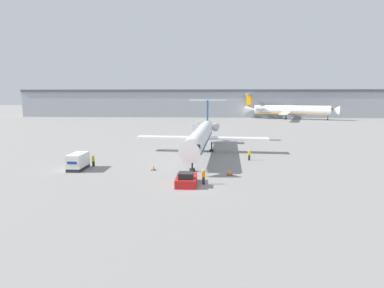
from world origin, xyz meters
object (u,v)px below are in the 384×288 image
Objects in this scene: airplane_main at (202,135)px; worker_near_tug at (204,176)px; traffic_cone_right at (230,173)px; worker_by_wing at (249,155)px; luggage_cart at (78,162)px; traffic_cone_left at (153,168)px; pushback_tug at (186,180)px; worker_on_apron at (93,161)px; airplane_parked_far_left at (289,110)px.

worker_near_tug is at bearing -88.07° from airplane_main.
worker_by_wing is at bearing 68.03° from traffic_cone_right.
luggage_cart reaches higher than traffic_cone_left.
airplane_main is 20.48m from worker_near_tug.
pushback_tug is at bearing -172.46° from worker_near_tug.
worker_on_apron is at bearing 169.05° from traffic_cone_right.
pushback_tug is 2.45× the size of worker_on_apron.
worker_near_tug reaches higher than worker_on_apron.
airplane_main is at bearing 86.32° from pushback_tug.
worker_on_apron reaches higher than traffic_cone_left.
worker_on_apron is at bearing 54.05° from luggage_cart.
worker_by_wing is 93.39m from airplane_parked_far_left.
traffic_cone_left is at bearing 168.78° from traffic_cone_right.
worker_by_wing is (7.88, -6.56, -2.36)m from airplane_main.
worker_near_tug is (2.01, 0.27, 0.36)m from pushback_tug.
worker_by_wing is 10.15m from traffic_cone_right.
worker_on_apron is (-16.42, 8.23, -0.09)m from worker_near_tug.
airplane_parked_far_left is at bearing 70.23° from worker_near_tug.
airplane_main reaches higher than pushback_tug.
worker_on_apron is (-23.62, -5.56, -0.04)m from worker_by_wing.
airplane_parked_far_left is (29.57, 88.53, 3.18)m from worker_by_wing.
airplane_main is at bearing 64.93° from traffic_cone_left.
pushback_tug is 16.73m from worker_on_apron.
worker_by_wing is 24.26m from worker_on_apron.
worker_by_wing is at bearing 56.75° from pushback_tug.
worker_near_tug is at bearing -19.26° from luggage_cart.
luggage_cart is (-17.17, -14.10, -2.13)m from airplane_main.
worker_on_apron is 2.54× the size of traffic_cone_left.
pushback_tug is 7.15m from traffic_cone_right.
luggage_cart is 2.04× the size of worker_near_tug.
worker_by_wing is at bearing 16.75° from luggage_cart.
worker_by_wing is at bearing -108.47° from airplane_parked_far_left.
airplane_main is 0.87× the size of airplane_parked_far_left.
pushback_tug reaches higher than traffic_cone_left.
worker_near_tug is 15.55m from worker_by_wing.
airplane_main reaches higher than worker_near_tug.
airplane_main is at bearing 91.93° from worker_near_tug.
luggage_cart reaches higher than worker_on_apron.
worker_near_tug reaches higher than traffic_cone_left.
luggage_cart is at bearing 157.68° from pushback_tug.
airplane_parked_far_left is at bearing 65.44° from airplane_main.
airplane_parked_far_left is at bearing 69.29° from pushback_tug.
worker_on_apron is at bearing -119.48° from airplane_parked_far_left.
pushback_tug is 2.06m from worker_near_tug.
worker_on_apron is at bearing -166.76° from worker_by_wing.
luggage_cart is 2.47m from worker_on_apron.
worker_near_tug is 1.09× the size of worker_on_apron.
airplane_parked_far_left reaches higher than luggage_cart.
luggage_cart is 5.65× the size of traffic_cone_left.
luggage_cart is at bearing -119.62° from airplane_parked_far_left.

